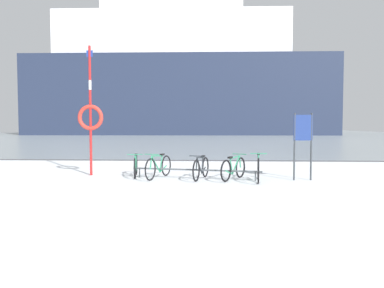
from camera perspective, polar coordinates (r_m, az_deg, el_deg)
name	(u,v)px	position (r m, az deg, el deg)	size (l,w,h in m)	color
ground	(204,135)	(60.75, 1.90, 1.40)	(80.00, 132.00, 0.08)	silver
bike_rack	(195,170)	(11.15, 0.52, -4.05)	(3.90, 0.79, 0.31)	#4C5156
bicycle_0	(136,166)	(11.81, -8.63, -3.35)	(0.46, 1.59, 0.74)	black
bicycle_1	(159,167)	(11.38, -5.15, -3.48)	(0.66, 1.68, 0.78)	black
bicycle_2	(201,168)	(11.11, 1.39, -3.72)	(0.57, 1.54, 0.74)	black
bicycle_3	(233,168)	(11.09, 6.39, -3.74)	(0.84, 1.45, 0.75)	black
bicycle_4	(258,168)	(10.93, 10.14, -3.65)	(0.46, 1.70, 0.84)	black
info_sign	(303,135)	(11.35, 16.67, 1.36)	(0.55, 0.08, 1.97)	#33383D
rescue_post	(90,115)	(12.39, -15.32, 4.35)	(0.83, 0.13, 4.14)	red
ferry_ship	(178,77)	(63.07, -2.15, 10.29)	(49.86, 12.01, 28.80)	#232D47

